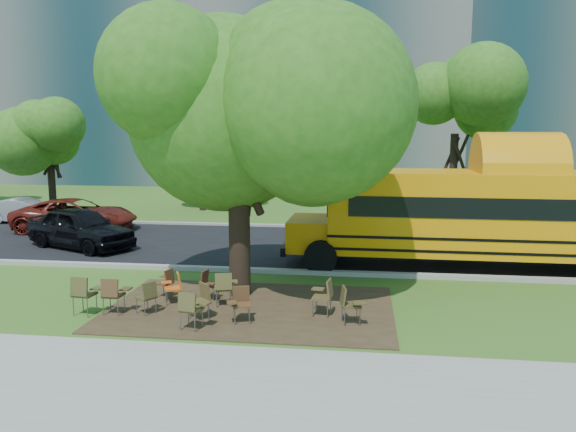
# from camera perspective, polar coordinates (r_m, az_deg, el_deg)

# --- Properties ---
(ground) EXTENTS (160.00, 160.00, 0.00)m
(ground) POSITION_cam_1_polar(r_m,az_deg,el_deg) (14.81, -7.29, -8.56)
(ground) COLOR #38561A
(ground) RESTS_ON ground
(sidewalk) EXTENTS (60.00, 4.00, 0.04)m
(sidewalk) POSITION_cam_1_polar(r_m,az_deg,el_deg) (10.38, -14.64, -16.49)
(sidewalk) COLOR gray
(sidewalk) RESTS_ON ground
(dirt_patch) EXTENTS (7.00, 4.50, 0.03)m
(dirt_patch) POSITION_cam_1_polar(r_m,az_deg,el_deg) (14.12, -3.83, -9.32)
(dirt_patch) COLOR #382819
(dirt_patch) RESTS_ON ground
(asphalt_road) EXTENTS (80.00, 8.00, 0.04)m
(asphalt_road) POSITION_cam_1_polar(r_m,az_deg,el_deg) (21.43, -2.51, -3.00)
(asphalt_road) COLOR black
(asphalt_road) RESTS_ON ground
(kerb_near) EXTENTS (80.00, 0.25, 0.14)m
(kerb_near) POSITION_cam_1_polar(r_m,az_deg,el_deg) (17.60, -4.79, -5.48)
(kerb_near) COLOR gray
(kerb_near) RESTS_ON ground
(kerb_far) EXTENTS (80.00, 0.25, 0.14)m
(kerb_far) POSITION_cam_1_polar(r_m,az_deg,el_deg) (25.40, -0.90, -1.02)
(kerb_far) COLOR gray
(kerb_far) RESTS_ON ground
(building_main) EXTENTS (38.00, 16.00, 22.00)m
(building_main) POSITION_cam_1_polar(r_m,az_deg,el_deg) (51.43, -5.87, 16.14)
(building_main) COLOR slate
(building_main) RESTS_ON ground
(bg_tree_0) EXTENTS (5.20, 5.20, 7.18)m
(bg_tree_0) POSITION_cam_1_polar(r_m,az_deg,el_deg) (30.93, -23.18, 8.42)
(bg_tree_0) COLOR black
(bg_tree_0) RESTS_ON ground
(bg_tree_2) EXTENTS (4.80, 4.80, 6.62)m
(bg_tree_2) POSITION_cam_1_polar(r_m,az_deg,el_deg) (30.90, -8.86, 8.35)
(bg_tree_2) COLOR black
(bg_tree_2) RESTS_ON ground
(bg_tree_3) EXTENTS (5.60, 5.60, 7.84)m
(bg_tree_3) POSITION_cam_1_polar(r_m,az_deg,el_deg) (27.99, 16.67, 9.73)
(bg_tree_3) COLOR black
(bg_tree_3) RESTS_ON ground
(main_tree) EXTENTS (7.20, 7.20, 8.85)m
(main_tree) POSITION_cam_1_polar(r_m,az_deg,el_deg) (14.59, -5.15, 12.06)
(main_tree) COLOR black
(main_tree) RESTS_ON ground
(school_bus) EXTENTS (12.75, 3.04, 3.10)m
(school_bus) POSITION_cam_1_polar(r_m,az_deg,el_deg) (18.75, 21.58, 0.19)
(school_bus) COLOR orange
(school_bus) RESTS_ON ground
(chair_0) EXTENTS (0.68, 0.57, 0.96)m
(chair_0) POSITION_cam_1_polar(r_m,az_deg,el_deg) (14.29, -20.03, -7.20)
(chair_0) COLOR #46411E
(chair_0) RESTS_ON ground
(chair_1) EXTENTS (0.60, 0.54, 0.92)m
(chair_1) POSITION_cam_1_polar(r_m,az_deg,el_deg) (14.08, -17.32, -7.41)
(chair_1) COLOR #4D321B
(chair_1) RESTS_ON ground
(chair_2) EXTENTS (0.55, 0.69, 0.82)m
(chair_2) POSITION_cam_1_polar(r_m,az_deg,el_deg) (13.92, -14.05, -7.72)
(chair_2) COLOR #443D1D
(chair_2) RESTS_ON ground
(chair_3) EXTENTS (0.75, 0.59, 0.87)m
(chair_3) POSITION_cam_1_polar(r_m,az_deg,el_deg) (13.32, -8.97, -8.17)
(chair_3) COLOR brown
(chair_3) RESTS_ON ground
(chair_4) EXTENTS (0.67, 0.53, 0.91)m
(chair_4) POSITION_cam_1_polar(r_m,az_deg,el_deg) (12.63, -9.82, -9.04)
(chair_4) COLOR #49401F
(chair_4) RESTS_ON ground
(chair_5) EXTENTS (0.58, 0.62, 0.84)m
(chair_5) POSITION_cam_1_polar(r_m,az_deg,el_deg) (13.02, -4.86, -8.58)
(chair_5) COLOR #51351D
(chair_5) RESTS_ON ground
(chair_6) EXTENTS (0.54, 0.66, 0.91)m
(chair_6) POSITION_cam_1_polar(r_m,az_deg,el_deg) (13.41, 3.72, -7.86)
(chair_6) COLOR brown
(chair_6) RESTS_ON ground
(chair_7) EXTENTS (0.62, 0.60, 0.89)m
(chair_7) POSITION_cam_1_polar(r_m,az_deg,el_deg) (12.89, 6.22, -8.65)
(chair_7) COLOR #483C1F
(chair_7) RESTS_ON ground
(chair_8) EXTENTS (0.47, 0.61, 0.78)m
(chair_8) POSITION_cam_1_polar(r_m,az_deg,el_deg) (15.17, -12.25, -6.38)
(chair_8) COLOR #50331C
(chair_8) RESTS_ON ground
(chair_9) EXTENTS (0.65, 0.56, 0.82)m
(chair_9) POSITION_cam_1_polar(r_m,az_deg,el_deg) (14.60, -11.49, -6.87)
(chair_9) COLOR #CE5816
(chair_9) RESTS_ON ground
(chair_10) EXTENTS (0.46, 0.58, 0.78)m
(chair_10) POSITION_cam_1_polar(r_m,az_deg,el_deg) (14.78, -8.10, -6.67)
(chair_10) COLOR #4D2C1B
(chair_10) RESTS_ON ground
(chair_11) EXTENTS (0.61, 0.66, 0.90)m
(chair_11) POSITION_cam_1_polar(r_m,az_deg,el_deg) (14.16, -6.47, -7.02)
(chair_11) COLOR brown
(chair_11) RESTS_ON ground
(black_car) EXTENTS (4.87, 3.53, 1.54)m
(black_car) POSITION_cam_1_polar(r_m,az_deg,el_deg) (22.22, -20.31, -1.16)
(black_car) COLOR black
(black_car) RESTS_ON ground
(bg_car_silver) EXTENTS (3.69, 1.57, 1.18)m
(bg_car_silver) POSITION_cam_1_polar(r_m,az_deg,el_deg) (29.30, -25.16, 0.50)
(bg_car_silver) COLOR #A9A9AF
(bg_car_silver) RESTS_ON ground
(bg_car_red) EXTENTS (5.40, 2.99, 1.43)m
(bg_car_red) POSITION_cam_1_polar(r_m,az_deg,el_deg) (26.02, -20.77, 0.08)
(bg_car_red) COLOR #5A160F
(bg_car_red) RESTS_ON ground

